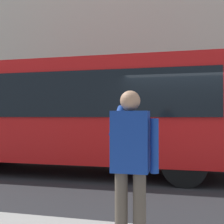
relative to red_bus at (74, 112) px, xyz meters
The scene contains 4 objects.
ground_plane 3.44m from the red_bus, behind, with size 60.00×60.00×0.00m, color #232326.
building_facade_far 8.19m from the red_bus, 115.32° to the right, with size 28.00×1.55×12.00m.
red_bus is the anchor object (origin of this frame).
pedestrian_photographer 5.39m from the red_bus, 117.69° to the left, with size 0.53×0.52×1.70m.
Camera 1 is at (-0.12, 7.44, 1.57)m, focal length 48.20 mm.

